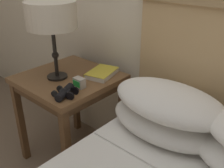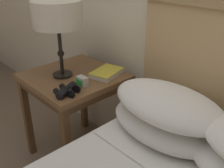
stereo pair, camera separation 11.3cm
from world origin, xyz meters
TOP-DOWN VIEW (x-y plane):
  - nightstand at (-0.53, 0.52)m, footprint 0.58×0.58m
  - table_lamp at (-0.57, 0.46)m, footprint 0.30×0.30m
  - book_on_nightstand at (-0.38, 0.68)m, footprint 0.20×0.24m
  - binoculars_pair at (-0.34, 0.34)m, footprint 0.16×0.16m
  - alarm_clock at (-0.36, 0.46)m, footprint 0.07×0.05m

SIDE VIEW (x-z plane):
  - nightstand at x=-0.53m, z-range 0.24..0.91m
  - book_on_nightstand at x=-0.38m, z-range 0.66..0.70m
  - binoculars_pair at x=-0.34m, z-range 0.66..0.71m
  - alarm_clock at x=-0.36m, z-range 0.66..0.72m
  - table_lamp at x=-0.57m, z-range 0.81..1.29m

